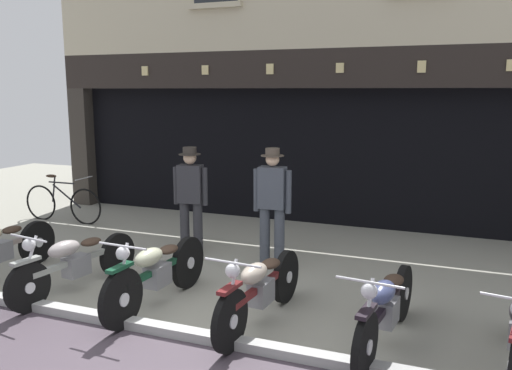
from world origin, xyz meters
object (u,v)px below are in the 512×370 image
(motorcycle_center, at_px, (260,288))
(advert_board_near, at_px, (202,129))
(motorcycle_center_right, at_px, (386,307))
(shopkeeper_center, at_px, (272,203))
(motorcycle_left, at_px, (74,262))
(salesman_left, at_px, (191,195))
(motorcycle_center_left, at_px, (157,272))
(leaning_bicycle, at_px, (62,203))
(advert_board_far, at_px, (163,128))

(motorcycle_center, xyz_separation_m, advert_board_near, (-3.10, 4.74, 1.35))
(motorcycle_center_right, distance_m, shopkeeper_center, 2.68)
(motorcycle_left, xyz_separation_m, salesman_left, (0.56, 2.08, 0.53))
(motorcycle_center, height_order, motorcycle_center_right, motorcycle_center)
(motorcycle_center_left, height_order, advert_board_near, advert_board_near)
(motorcycle_left, relative_size, motorcycle_center, 1.00)
(motorcycle_center_left, distance_m, leaning_bicycle, 4.93)
(salesman_left, xyz_separation_m, leaning_bicycle, (-3.31, 0.84, -0.56))
(motorcycle_left, xyz_separation_m, motorcycle_center_right, (3.89, -0.04, 0.01))
(leaning_bicycle, bearing_deg, motorcycle_center_left, 52.55)
(motorcycle_center_left, height_order, motorcycle_center_right, motorcycle_center_left)
(motorcycle_center, bearing_deg, motorcycle_center_right, -175.77)
(motorcycle_center, relative_size, shopkeeper_center, 1.16)
(motorcycle_center, bearing_deg, shopkeeper_center, -69.48)
(shopkeeper_center, bearing_deg, salesman_left, -13.44)
(advert_board_near, bearing_deg, motorcycle_center, -56.82)
(salesman_left, bearing_deg, shopkeeper_center, 160.38)
(motorcycle_left, bearing_deg, leaning_bicycle, -38.11)
(salesman_left, bearing_deg, motorcycle_center_left, 98.31)
(salesman_left, bearing_deg, advert_board_far, -60.91)
(salesman_left, bearing_deg, leaning_bicycle, -23.30)
(motorcycle_left, height_order, leaning_bicycle, leaning_bicycle)
(motorcycle_center_right, height_order, leaning_bicycle, leaning_bicycle)
(motorcycle_left, height_order, motorcycle_center_left, motorcycle_center_left)
(motorcycle_center, relative_size, advert_board_far, 2.15)
(salesman_left, relative_size, advert_board_near, 1.77)
(motorcycle_left, relative_size, leaning_bicycle, 1.13)
(motorcycle_center, xyz_separation_m, advert_board_far, (-4.05, 4.74, 1.33))
(motorcycle_center, xyz_separation_m, shopkeeper_center, (-0.51, 1.83, 0.55))
(motorcycle_center_right, bearing_deg, motorcycle_center, 6.37)
(advert_board_near, bearing_deg, shopkeeper_center, -48.35)
(motorcycle_center_right, relative_size, salesman_left, 1.22)
(shopkeeper_center, bearing_deg, leaning_bicycle, -16.00)
(advert_board_far, bearing_deg, motorcycle_left, -72.27)
(advert_board_far, bearing_deg, advert_board_near, 0.00)
(motorcycle_center_right, xyz_separation_m, advert_board_near, (-4.45, 4.75, 1.35))
(motorcycle_center, height_order, advert_board_near, advert_board_near)
(shopkeeper_center, bearing_deg, advert_board_far, -42.33)
(salesman_left, distance_m, leaning_bicycle, 3.46)
(motorcycle_center, height_order, salesman_left, salesman_left)
(shopkeeper_center, xyz_separation_m, leaning_bicycle, (-4.77, 1.11, -0.60))
(advert_board_near, distance_m, advert_board_far, 0.95)
(shopkeeper_center, height_order, advert_board_near, advert_board_near)
(motorcycle_center_right, relative_size, advert_board_near, 2.15)
(motorcycle_center_left, height_order, leaning_bicycle, motorcycle_center_left)
(motorcycle_center_right, xyz_separation_m, salesman_left, (-3.33, 2.12, 0.52))
(leaning_bicycle, bearing_deg, salesman_left, 74.73)
(motorcycle_center_left, distance_m, shopkeeper_center, 2.06)
(leaning_bicycle, bearing_deg, advert_board_near, 128.35)
(motorcycle_center_right, xyz_separation_m, advert_board_far, (-5.40, 4.75, 1.33))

